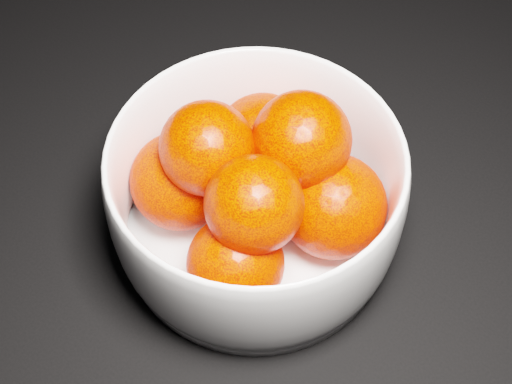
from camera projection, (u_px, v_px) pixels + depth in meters
The scene contains 2 objects.
bowl at pixel (256, 196), 0.54m from camera, with size 0.22×0.22×0.11m.
orange_pile at pixel (257, 182), 0.53m from camera, with size 0.19×0.18×0.12m.
Camera 1 is at (0.32, 0.01, 0.49)m, focal length 50.00 mm.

